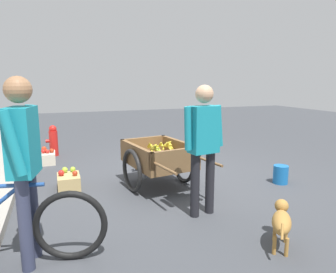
% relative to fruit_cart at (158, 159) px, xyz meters
% --- Properties ---
extents(ground_plane, '(24.00, 24.00, 0.00)m').
position_rel_fruit_cart_xyz_m(ground_plane, '(0.24, -0.35, -0.44)').
color(ground_plane, '#3D3F44').
extents(fruit_cart, '(1.75, 1.04, 0.73)m').
position_rel_fruit_cart_xyz_m(fruit_cart, '(0.00, 0.00, 0.00)').
color(fruit_cart, brown).
rests_on(fruit_cart, ground).
extents(vendor_person, '(0.25, 0.54, 1.57)m').
position_rel_fruit_cart_xyz_m(vendor_person, '(-1.13, -0.18, 0.50)').
color(vendor_person, black).
rests_on(vendor_person, ground).
extents(bicycle, '(0.53, 1.63, 0.85)m').
position_rel_fruit_cart_xyz_m(bicycle, '(-1.48, 1.86, -0.09)').
color(bicycle, black).
rests_on(bicycle, ground).
extents(cyclist_person, '(0.51, 0.27, 1.66)m').
position_rel_fruit_cart_xyz_m(cyclist_person, '(-1.51, 1.71, 0.56)').
color(cyclist_person, '#333851').
rests_on(cyclist_person, ground).
extents(dog, '(0.54, 0.47, 0.40)m').
position_rel_fruit_cart_xyz_m(dog, '(-2.07, -0.57, -0.17)').
color(dog, '#AD7A38').
rests_on(dog, ground).
extents(fire_hydrant, '(0.25, 0.25, 0.67)m').
position_rel_fruit_cart_xyz_m(fire_hydrant, '(2.69, 1.50, -0.10)').
color(fire_hydrant, red).
rests_on(fire_hydrant, ground).
extents(plastic_bucket, '(0.23, 0.23, 0.29)m').
position_rel_fruit_cart_xyz_m(plastic_bucket, '(-0.53, -1.88, -0.29)').
color(plastic_bucket, '#1966B2').
rests_on(plastic_bucket, ground).
extents(apple_crate, '(0.44, 0.32, 0.31)m').
position_rel_fruit_cart_xyz_m(apple_crate, '(0.36, 1.31, -0.32)').
color(apple_crate, tan).
rests_on(apple_crate, ground).
extents(mixed_fruit_crate, '(0.44, 0.32, 0.32)m').
position_rel_fruit_cart_xyz_m(mixed_fruit_crate, '(2.04, 1.64, -0.31)').
color(mixed_fruit_crate, beige).
rests_on(mixed_fruit_crate, ground).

